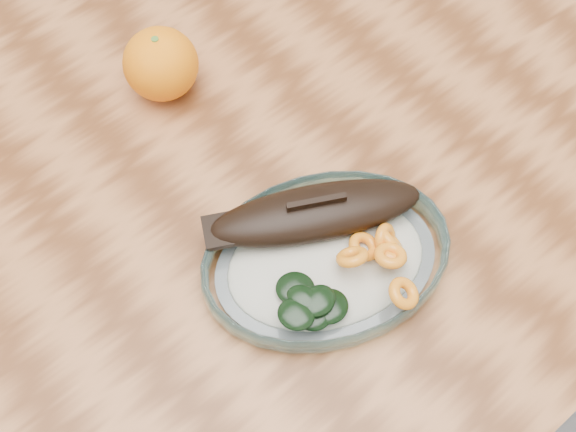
# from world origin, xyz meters

# --- Properties ---
(ground) EXTENTS (3.00, 3.00, 0.00)m
(ground) POSITION_xyz_m (0.00, 0.00, 0.00)
(ground) COLOR slate
(ground) RESTS_ON ground
(dining_table) EXTENTS (1.20, 0.80, 0.75)m
(dining_table) POSITION_xyz_m (0.00, 0.00, 0.65)
(dining_table) COLOR #5E3116
(dining_table) RESTS_ON ground
(plated_meal) EXTENTS (0.60, 0.60, 0.08)m
(plated_meal) POSITION_xyz_m (0.09, -0.14, 0.77)
(plated_meal) COLOR white
(plated_meal) RESTS_ON dining_table
(orange_right) EXTENTS (0.08, 0.08, 0.08)m
(orange_right) POSITION_xyz_m (0.09, 0.15, 0.79)
(orange_right) COLOR orange
(orange_right) RESTS_ON dining_table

